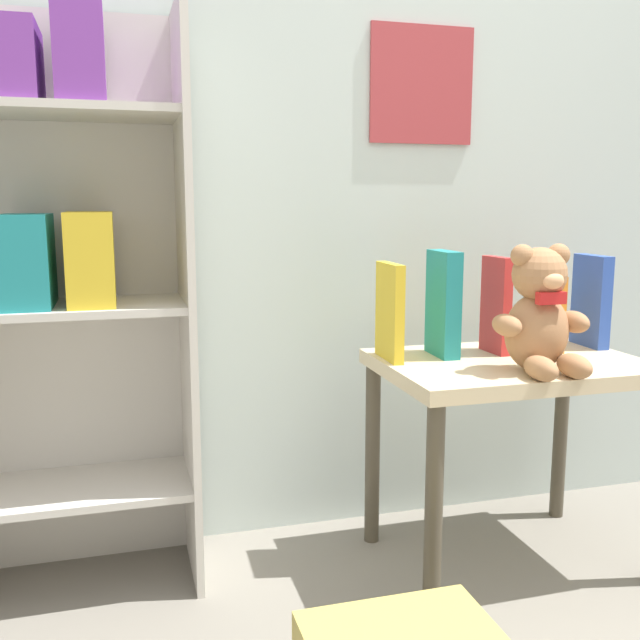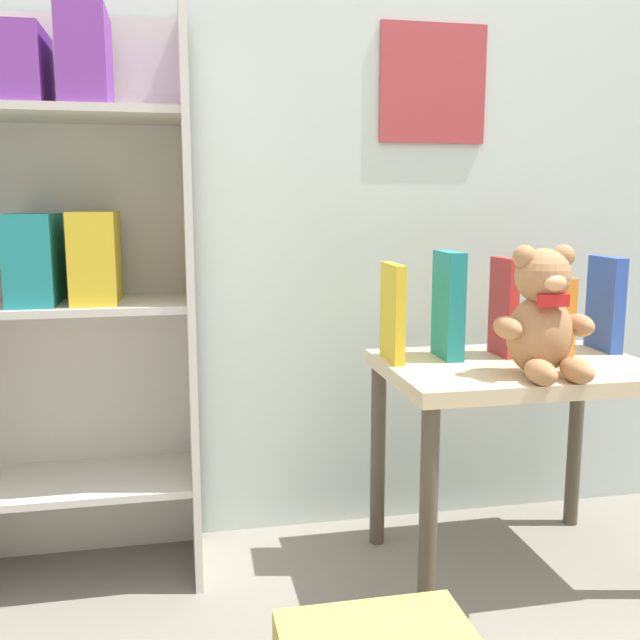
% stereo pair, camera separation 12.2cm
% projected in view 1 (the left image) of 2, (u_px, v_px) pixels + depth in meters
% --- Properties ---
extents(wall_back, '(4.80, 0.07, 2.50)m').
position_uv_depth(wall_back, '(360.00, 80.00, 1.94)').
color(wall_back, silver).
rests_on(wall_back, ground_plane).
extents(bookshelf_side, '(0.58, 0.30, 1.37)m').
position_uv_depth(bookshelf_side, '(62.00, 263.00, 1.65)').
color(bookshelf_side, beige).
rests_on(bookshelf_side, ground_plane).
extents(display_table, '(0.64, 0.45, 0.54)m').
position_uv_depth(display_table, '(510.00, 391.00, 1.79)').
color(display_table, beige).
rests_on(display_table, ground_plane).
extents(teddy_bear, '(0.22, 0.20, 0.29)m').
position_uv_depth(teddy_bear, '(540.00, 314.00, 1.63)').
color(teddy_bear, '#A8754C').
rests_on(teddy_bear, display_table).
extents(book_standing_yellow, '(0.03, 0.15, 0.24)m').
position_uv_depth(book_standing_yellow, '(390.00, 312.00, 1.76)').
color(book_standing_yellow, gold).
rests_on(book_standing_yellow, display_table).
extents(book_standing_teal, '(0.05, 0.13, 0.27)m').
position_uv_depth(book_standing_teal, '(443.00, 304.00, 1.80)').
color(book_standing_teal, teal).
rests_on(book_standing_teal, display_table).
extents(book_standing_red, '(0.03, 0.11, 0.25)m').
position_uv_depth(book_standing_red, '(496.00, 305.00, 1.83)').
color(book_standing_red, red).
rests_on(book_standing_red, display_table).
extents(book_standing_orange, '(0.04, 0.14, 0.20)m').
position_uv_depth(book_standing_orange, '(544.00, 312.00, 1.88)').
color(book_standing_orange, orange).
rests_on(book_standing_orange, display_table).
extents(book_standing_blue, '(0.04, 0.14, 0.25)m').
position_uv_depth(book_standing_blue, '(591.00, 301.00, 1.92)').
color(book_standing_blue, '#2D51B7').
rests_on(book_standing_blue, display_table).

